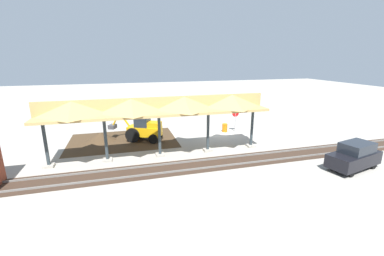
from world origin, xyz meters
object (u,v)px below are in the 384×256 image
at_px(backhoe, 143,128).
at_px(distant_parked_car, 354,156).
at_px(traffic_barrel, 225,128).
at_px(stop_sign, 235,116).

xyz_separation_m(backhoe, distant_parked_car, (-14.12, 10.79, -0.28)).
xyz_separation_m(distant_parked_car, traffic_barrel, (5.29, -11.49, -0.53)).
relative_size(distant_parked_car, traffic_barrel, 4.99).
bearing_deg(traffic_barrel, stop_sign, 162.86).
distance_m(stop_sign, distant_parked_car, 11.97).
bearing_deg(traffic_barrel, backhoe, 4.51).
distance_m(stop_sign, traffic_barrel, 1.72).
bearing_deg(stop_sign, distant_parked_car, 110.79).
relative_size(stop_sign, backhoe, 0.47).
distance_m(backhoe, traffic_barrel, 8.89).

